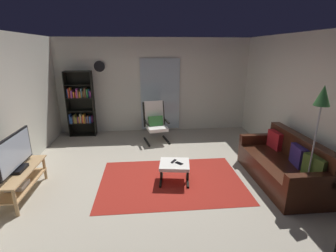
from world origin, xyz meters
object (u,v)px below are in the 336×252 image
Objects in this scene: television at (15,154)px; leather_sofa at (284,166)px; ottoman at (174,166)px; tv_remote at (174,161)px; lounge_armchair at (155,121)px; floor_lamp_by_sofa at (321,106)px; cell_phone at (179,163)px; bookshelf_near_tv at (81,105)px; tv_stand at (20,180)px; wall_clock at (99,66)px.

television is 4.48m from leather_sofa.
tv_remote is at bearing 99.38° from ottoman.
television reaches higher than lounge_armchair.
floor_lamp_by_sofa is (2.21, -2.93, 0.99)m from lounge_armchair.
cell_phone is (0.09, -0.08, -0.00)m from tv_remote.
tv_remote reaches higher than cell_phone.
bookshelf_near_tv reaches higher than lounge_armchair.
tv_stand is 1.15× the size of lounge_armchair.
cell_phone is 3.80m from wall_clock.
tv_remote is at bearing 6.25° from television.
lounge_armchair is 0.56× the size of floor_lamp_by_sofa.
tv_stand is 0.63× the size of leather_sofa.
tv_stand is at bearing -179.22° from leather_sofa.
wall_clock is (-1.68, 2.94, 1.48)m from tv_remote.
bookshelf_near_tv is at bearing 84.45° from television.
bookshelf_near_tv is at bearing 162.20° from lounge_armchair.
wall_clock is (-1.44, 0.84, 1.32)m from lounge_armchair.
television is at bearing -139.89° from tv_remote.
television is at bearing 82.62° from tv_stand.
bookshelf_near_tv is at bearing 162.91° from tv_remote.
lounge_armchair is (-2.19, 2.33, 0.22)m from leather_sofa.
floor_lamp_by_sofa reaches higher than television.
floor_lamp_by_sofa reaches higher than cell_phone.
cell_phone is at bearing 4.60° from tv_stand.
floor_lamp_by_sofa is (4.49, -0.54, 1.22)m from tv_stand.
lounge_armchair is (2.28, 2.37, -0.21)m from television.
wall_clock reaches higher than tv_stand.
leather_sofa is at bearing 27.10° from tv_remote.
bookshelf_near_tv is 12.51× the size of cell_phone.
bookshelf_near_tv is 3.67m from cell_phone.
lounge_armchair is 7.10× the size of tv_remote.
leather_sofa reaches higher than tv_remote.
tv_remote is (2.51, 0.29, 0.07)m from tv_stand.
tv_remote is 1.03× the size of cell_phone.
lounge_armchair is 2.21m from cell_phone.
tv_remote is 0.12m from cell_phone.
tv_stand is 3.68m from wall_clock.
wall_clock is (0.83, 3.21, 1.11)m from television.
cell_phone is (-1.86, 0.15, 0.06)m from leather_sofa.
wall_clock is at bearing 76.29° from cell_phone.
wall_clock is at bearing 149.84° from lounge_armchair.
cell_phone is at bearing -21.03° from ottoman.
tv_stand reaches higher than cell_phone.
lounge_armchair is at bearing -17.80° from bookshelf_near_tv.
lounge_armchair is at bearing 46.18° from television.
ottoman is 2.01× the size of wall_clock.
floor_lamp_by_sofa is at bearing -6.84° from tv_stand.
tv_remote is (-1.95, 0.23, 0.06)m from leather_sofa.
television is at bearing -174.97° from ottoman.
cell_phone is at bearing -59.70° from wall_clock.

